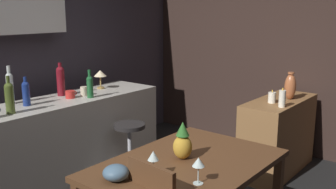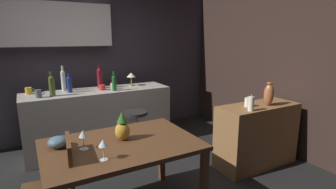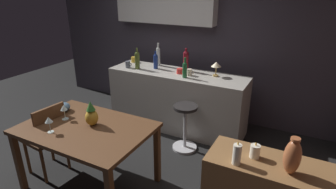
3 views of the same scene
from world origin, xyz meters
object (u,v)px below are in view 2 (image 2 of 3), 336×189
(wine_glass_right, at_px, (83,135))
(wine_bottle_olive, at_px, (52,85))
(bar_stool, at_px, (137,132))
(wine_glass_left, at_px, (103,144))
(wine_bottle_clear, at_px, (63,79))
(dining_table, at_px, (122,152))
(sideboard_cabinet, at_px, (257,135))
(cup_cream, at_px, (113,86))
(cup_slate, at_px, (39,94))
(pineapple_centerpiece, at_px, (122,128))
(wine_bottle_ruby, at_px, (100,77))
(wine_bottle_cobalt, at_px, (69,83))
(fruit_bowl, at_px, (58,142))
(cup_red, at_px, (102,87))
(vase_copper, at_px, (269,94))
(counter_lamp, at_px, (131,76))
(pillar_candle_tall, at_px, (251,104))
(cup_mustard, at_px, (29,91))
(wine_bottle_green, at_px, (114,82))
(chair_near_window, at_px, (56,187))
(pillar_candle_short, at_px, (248,102))

(wine_glass_right, bearing_deg, wine_bottle_olive, 92.68)
(bar_stool, relative_size, wine_glass_left, 3.85)
(wine_glass_left, bearing_deg, wine_bottle_clear, 89.42)
(dining_table, bearing_deg, sideboard_cabinet, 3.92)
(cup_cream, xyz_separation_m, cup_slate, (-1.01, -0.09, 0.01))
(pineapple_centerpiece, height_order, cup_cream, pineapple_centerpiece)
(wine_bottle_ruby, xyz_separation_m, wine_bottle_cobalt, (-0.46, -0.11, -0.04))
(wine_glass_left, height_order, fruit_bowl, wine_glass_left)
(wine_bottle_cobalt, xyz_separation_m, wine_bottle_clear, (-0.05, 0.18, 0.04))
(bar_stool, xyz_separation_m, pineapple_centerpiece, (-0.58, -1.10, 0.51))
(cup_red, height_order, vase_copper, vase_copper)
(sideboard_cabinet, distance_m, cup_cream, 2.15)
(wine_bottle_cobalt, xyz_separation_m, counter_lamp, (0.95, 0.06, 0.03))
(wine_glass_right, relative_size, wine_bottle_ruby, 0.50)
(pillar_candle_tall, bearing_deg, fruit_bowl, 174.93)
(wine_glass_right, bearing_deg, wine_bottle_ruby, 70.80)
(cup_mustard, bearing_deg, cup_red, -12.62)
(fruit_bowl, height_order, cup_cream, cup_cream)
(wine_glass_right, distance_m, cup_slate, 1.55)
(bar_stool, bearing_deg, cup_mustard, 150.98)
(cup_mustard, xyz_separation_m, vase_copper, (2.63, -1.82, 0.02))
(wine_bottle_green, distance_m, pillar_candle_tall, 1.92)
(dining_table, distance_m, cup_red, 1.71)
(chair_near_window, bearing_deg, cup_red, 63.43)
(wine_glass_right, height_order, pillar_candle_tall, pillar_candle_tall)
(wine_glass_left, relative_size, wine_bottle_green, 0.59)
(sideboard_cabinet, height_order, wine_glass_left, wine_glass_left)
(wine_bottle_olive, height_order, cup_cream, wine_bottle_olive)
(cup_slate, relative_size, counter_lamp, 0.52)
(sideboard_cabinet, distance_m, wine_bottle_green, 2.10)
(pillar_candle_short, bearing_deg, wine_bottle_olive, 145.34)
(wine_glass_right, bearing_deg, dining_table, -5.06)
(chair_near_window, xyz_separation_m, counter_lamp, (1.37, 1.84, 0.56))
(sideboard_cabinet, distance_m, cup_mustard, 3.13)
(dining_table, height_order, pillar_candle_tall, pillar_candle_tall)
(dining_table, height_order, vase_copper, vase_copper)
(wine_bottle_green, height_order, cup_slate, wine_bottle_green)
(wine_glass_right, bearing_deg, wine_bottle_cobalt, 84.34)
(dining_table, xyz_separation_m, cup_cream, (0.46, 1.65, 0.29))
(wine_glass_right, distance_m, wine_bottle_olive, 1.56)
(fruit_bowl, distance_m, pillar_candle_tall, 2.10)
(cup_red, bearing_deg, vase_copper, -43.91)
(pineapple_centerpiece, bearing_deg, wine_bottle_green, 74.78)
(chair_near_window, relative_size, wine_glass_left, 5.32)
(chair_near_window, bearing_deg, cup_cream, 59.06)
(sideboard_cabinet, xyz_separation_m, cup_cream, (-1.42, 1.52, 0.54))
(chair_near_window, xyz_separation_m, wine_bottle_ruby, (0.88, 1.89, 0.57))
(pillar_candle_tall, distance_m, vase_copper, 0.39)
(wine_bottle_clear, height_order, cup_mustard, wine_bottle_clear)
(sideboard_cabinet, xyz_separation_m, pillar_candle_short, (-0.19, 0.01, 0.47))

